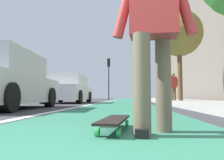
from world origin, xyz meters
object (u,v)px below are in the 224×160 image
Objects in this scene: parked_car_near at (0,82)px; parked_car_mid at (68,90)px; street_tree_mid at (179,34)px; pedestrian_distant at (173,86)px; traffic_light at (109,71)px; skater_person at (153,24)px; skateboard at (114,121)px.

parked_car_near is 0.93× the size of parked_car_mid.
street_tree_mid reaches higher than parked_car_mid.
pedestrian_distant is at bearing 13.54° from street_tree_mid.
pedestrian_distant is at bearing -81.83° from parked_car_mid.
traffic_light is at bearing 24.13° from pedestrian_distant.
pedestrian_distant is (0.81, -5.61, 0.23)m from parked_car_mid.
skater_person is 10.49m from street_tree_mid.
parked_car_mid is at bearing 89.94° from street_tree_mid.
parked_car_near is at bearing 43.86° from skater_person.
parked_car_near is at bearing 179.00° from parked_car_mid.
skater_person is (-0.15, -0.35, 0.84)m from skateboard.
traffic_light reaches higher than parked_car_near.
skateboard is 0.19× the size of parked_car_mid.
traffic_light is (20.51, 2.19, 1.95)m from skater_person.
parked_car_near is 6.22m from parked_car_mid.
street_tree_mid is (9.85, -2.42, 2.66)m from skater_person.
traffic_light reaches higher than parked_car_mid.
traffic_light is 10.97m from pedestrian_distant.
pedestrian_distant reaches higher than parked_car_mid.
traffic_light is at bearing 23.37° from street_tree_mid.
skateboard is at bearing 164.08° from street_tree_mid.
parked_car_mid is at bearing 173.57° from traffic_light.
pedestrian_distant is (7.02, -5.72, 0.24)m from parked_car_near.
skater_person is 0.34× the size of street_tree_mid.
parked_car_near is (3.49, 3.15, 0.60)m from skateboard.
skater_person is at bearing 168.21° from pedestrian_distant.
skateboard is 20.64m from traffic_light.
pedestrian_distant is (-9.85, -4.41, -1.95)m from traffic_light.
skateboard is at bearing 166.26° from pedestrian_distant.
parked_car_mid is 5.68m from pedestrian_distant.
parked_car_near is 9.06m from pedestrian_distant.
traffic_light is 11.64m from street_tree_mid.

